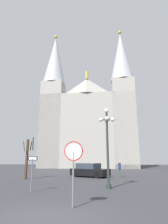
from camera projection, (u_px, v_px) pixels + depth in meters
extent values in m
plane|color=#38383D|center=(48.00, 217.00, 6.52)|extent=(120.00, 120.00, 0.00)
cube|color=#ADA89E|center=(89.00, 132.00, 43.83)|extent=(20.88, 10.97, 15.69)
pyramid|color=#ADA89E|center=(87.00, 86.00, 42.19)|extent=(7.24, 2.30, 3.50)
cylinder|color=gold|center=(87.00, 75.00, 42.82)|extent=(0.70, 0.70, 1.80)
cube|color=#ADA89E|center=(52.00, 124.00, 42.48)|extent=(4.90, 4.90, 18.84)
cone|color=#B7BAC1|center=(55.00, 61.00, 46.15)|extent=(5.17, 5.17, 12.16)
sphere|color=gold|center=(56.00, 37.00, 47.69)|extent=(0.80, 0.80, 0.80)
cube|color=#ADA89E|center=(124.00, 122.00, 40.71)|extent=(4.90, 4.90, 18.84)
cone|color=#B7BAC1|center=(121.00, 57.00, 44.38)|extent=(5.17, 5.17, 12.16)
sphere|color=gold|center=(120.00, 32.00, 45.91)|extent=(0.80, 0.80, 0.80)
cylinder|color=slate|center=(73.00, 179.00, 7.94)|extent=(0.08, 0.08, 2.20)
cylinder|color=red|center=(74.00, 151.00, 8.21)|extent=(0.82, 0.19, 0.83)
cylinder|color=white|center=(73.00, 151.00, 8.19)|extent=(0.72, 0.14, 0.73)
cylinder|color=slate|center=(32.00, 175.00, 11.53)|extent=(0.07, 0.07, 1.94)
cube|color=black|center=(33.00, 158.00, 11.76)|extent=(0.64, 0.20, 0.24)
cube|color=white|center=(33.00, 158.00, 11.75)|extent=(0.53, 0.15, 0.17)
cylinder|color=#2D3833|center=(108.00, 149.00, 13.20)|extent=(0.16, 0.16, 5.14)
cylinder|color=#2D3833|center=(109.00, 186.00, 12.63)|extent=(0.36, 0.36, 0.30)
sphere|color=white|center=(106.00, 111.00, 13.85)|extent=(0.33, 0.33, 0.33)
sphere|color=white|center=(113.00, 120.00, 13.66)|extent=(0.30, 0.30, 0.30)
cylinder|color=#2D3833|center=(110.00, 120.00, 13.68)|extent=(0.05, 0.42, 0.05)
sphere|color=white|center=(106.00, 121.00, 14.10)|extent=(0.30, 0.30, 0.30)
cylinder|color=#2D3833|center=(107.00, 120.00, 13.90)|extent=(0.42, 0.05, 0.05)
sphere|color=white|center=(101.00, 120.00, 13.72)|extent=(0.30, 0.30, 0.30)
cylinder|color=#2D3833|center=(104.00, 120.00, 13.71)|extent=(0.05, 0.42, 0.05)
sphere|color=white|center=(107.00, 118.00, 13.28)|extent=(0.30, 0.30, 0.30)
cylinder|color=#2D3833|center=(107.00, 119.00, 13.49)|extent=(0.42, 0.05, 0.05)
cylinder|color=#473323|center=(27.00, 159.00, 18.82)|extent=(0.25, 0.25, 3.81)
cylinder|color=#473323|center=(24.00, 146.00, 18.94)|extent=(0.52, 0.72, 1.05)
cylinder|color=#473323|center=(33.00, 144.00, 19.27)|extent=(0.40, 1.06, 1.25)
cylinder|color=#473323|center=(31.00, 146.00, 19.26)|extent=(0.44, 0.67, 0.88)
cube|color=black|center=(90.00, 172.00, 20.77)|extent=(4.47, 3.64, 0.72)
cube|color=#333D47|center=(88.00, 166.00, 21.03)|extent=(2.82, 2.59, 0.57)
cylinder|color=black|center=(105.00, 174.00, 20.65)|extent=(0.66, 0.51, 0.64)
cylinder|color=black|center=(97.00, 175.00, 19.30)|extent=(0.66, 0.51, 0.64)
cylinder|color=black|center=(84.00, 173.00, 22.15)|extent=(0.66, 0.51, 0.64)
cylinder|color=black|center=(75.00, 174.00, 20.80)|extent=(0.66, 0.51, 0.64)
cylinder|color=#33663F|center=(119.00, 173.00, 20.39)|extent=(0.12, 0.12, 0.83)
cylinder|color=#33663F|center=(120.00, 173.00, 20.24)|extent=(0.12, 0.12, 0.83)
cylinder|color=navy|center=(119.00, 166.00, 20.48)|extent=(0.32, 0.32, 0.62)
sphere|color=tan|center=(119.00, 162.00, 20.58)|extent=(0.22, 0.22, 0.22)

